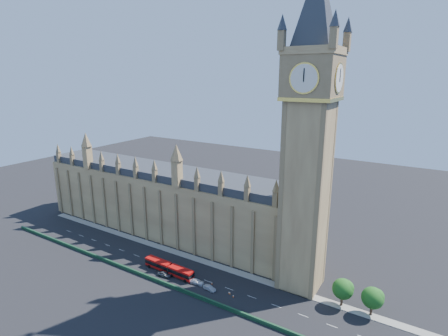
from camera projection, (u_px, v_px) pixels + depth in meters
The scene contains 15 objects.
ground at pixel (179, 271), 119.47m from camera, with size 400.00×400.00×0.00m, color black.
palace_westminster at pixel (164, 200), 146.67m from camera, with size 120.00×20.00×28.00m.
elizabeth_tower at pixel (310, 113), 97.79m from camera, with size 20.59×20.59×105.00m.
bridge_parapet at pixel (161, 282), 111.90m from camera, with size 160.00×0.60×1.20m, color #1E4C2D.
kerb_north at pixel (195, 259), 127.27m from camera, with size 160.00×3.00×0.16m, color gray.
tree_east_near at pixel (344, 289), 99.93m from camera, with size 6.00×6.00×8.50m.
tree_east_far at pixel (374, 298), 95.88m from camera, with size 6.00×6.00×8.50m.
red_bus at pixel (169, 268), 117.76m from camera, with size 19.76×3.74×3.34m.
car_grey at pixel (164, 274), 115.96m from camera, with size 1.88×4.67×1.59m, color #45494D.
car_silver at pixel (209, 288), 108.53m from camera, with size 1.50×4.29×1.41m, color #93969A.
car_white at pixel (196, 282), 111.91m from camera, with size 2.09×5.14×1.49m, color white.
cone_a at pixel (233, 296), 105.20m from camera, with size 0.44×0.44×0.69m.
cone_b at pixel (212, 283), 111.73m from camera, with size 0.44×0.44×0.62m.
cone_c at pixel (229, 292), 106.97m from camera, with size 0.42×0.42×0.65m.
cone_d at pixel (230, 293), 106.65m from camera, with size 0.49×0.49×0.71m.
Camera 1 is at (68.83, -82.64, 64.70)m, focal length 28.00 mm.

